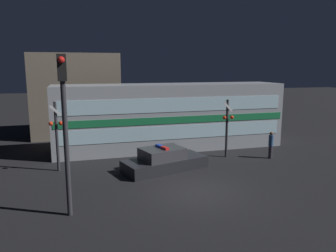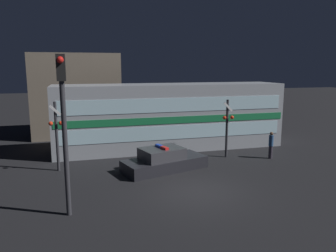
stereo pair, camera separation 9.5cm
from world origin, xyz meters
TOP-DOWN VIEW (x-y plane):
  - ground_plane at (0.00, 0.00)m, footprint 120.00×120.00m
  - train at (1.05, 7.75)m, footprint 14.80×3.07m
  - police_car at (-0.58, 3.26)m, footprint 4.72×2.93m
  - pedestrian at (6.03, 3.70)m, footprint 0.27×0.27m
  - crossing_signal_near at (3.64, 4.65)m, footprint 0.70×0.32m
  - crossing_signal_far at (-5.89, 4.58)m, footprint 0.70×0.32m
  - traffic_light_corner at (-5.26, -0.95)m, footprint 0.30×0.46m
  - building_left at (-4.84, 14.14)m, footprint 6.54×4.43m

SIDE VIEW (x-z plane):
  - ground_plane at x=0.00m, z-range 0.00..0.00m
  - police_car at x=-0.58m, z-range -0.18..1.14m
  - pedestrian at x=6.03m, z-range 0.02..1.62m
  - crossing_signal_near at x=3.64m, z-range 0.18..3.62m
  - crossing_signal_far at x=-5.89m, z-range 0.18..3.78m
  - train at x=1.05m, z-range 0.00..4.24m
  - building_left at x=-4.84m, z-range 0.00..6.32m
  - traffic_light_corner at x=-5.26m, z-range 0.64..6.40m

